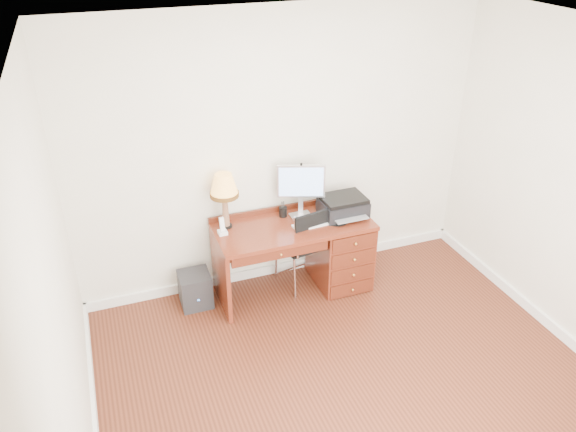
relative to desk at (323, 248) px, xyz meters
name	(u,v)px	position (x,y,z in m)	size (l,w,h in m)	color
ground	(354,386)	(-0.32, -1.40, -0.41)	(4.00, 4.00, 0.00)	#3F190E
room_shell	(323,332)	(-0.32, -0.77, -0.36)	(4.00, 4.00, 4.00)	white
desk	(323,248)	(0.00, 0.00, 0.00)	(1.50, 0.67, 0.75)	maroon
monitor	(300,184)	(-0.20, 0.15, 0.67)	(0.44, 0.22, 0.53)	silver
keyboard	(315,224)	(-0.13, -0.08, 0.35)	(0.43, 0.12, 0.02)	white
mouse_pad	(336,219)	(0.09, -0.07, 0.35)	(0.24, 0.24, 0.05)	black
printer	(343,206)	(0.20, 0.01, 0.43)	(0.43, 0.34, 0.19)	black
leg_lamp	(224,189)	(-0.93, 0.17, 0.74)	(0.27, 0.27, 0.54)	black
phone	(222,229)	(-1.00, 0.06, 0.39)	(0.09, 0.09, 0.17)	white
pen_cup	(283,212)	(-0.36, 0.18, 0.39)	(0.08, 0.08, 0.10)	black
chair	(304,240)	(-0.21, 0.01, 0.14)	(0.50, 0.50, 0.90)	black
equipment_box	(195,289)	(-1.29, 0.10, -0.24)	(0.29, 0.29, 0.34)	black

